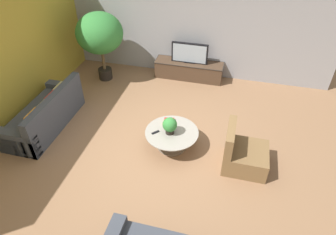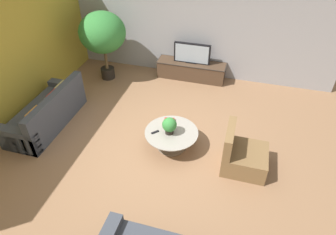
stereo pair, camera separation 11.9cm
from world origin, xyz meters
TOP-DOWN VIEW (x-y plane):
  - ground_plane at (0.00, 0.00)m, footprint 24.00×24.00m
  - back_wall_stone at (0.00, 3.26)m, footprint 7.40×0.12m
  - side_wall_left at (-3.26, 0.20)m, footprint 0.12×7.40m
  - media_console at (0.06, 2.94)m, footprint 1.84×0.50m
  - television at (0.06, 2.94)m, footprint 0.96×0.13m
  - coffee_table at (0.27, 0.14)m, footprint 1.06×1.06m
  - couch_by_wall at (-2.53, 0.12)m, footprint 0.84×2.00m
  - armchair_wicker at (1.67, -0.02)m, footprint 0.80×0.76m
  - potted_palm_tall at (-2.14, 2.34)m, footprint 1.18×1.18m
  - potted_plant_tabletop at (0.24, 0.10)m, footprint 0.28×0.28m
  - book_stack at (0.15, 0.41)m, footprint 0.24×0.26m
  - remote_black at (-0.03, 0.04)m, footprint 0.14×0.14m

SIDE VIEW (x-z plane):
  - ground_plane at x=0.00m, z-range 0.00..0.00m
  - media_console at x=0.06m, z-range 0.01..0.48m
  - armchair_wicker at x=1.67m, z-range -0.16..0.70m
  - coffee_table at x=0.27m, z-range 0.08..0.47m
  - couch_by_wall at x=-2.53m, z-range -0.13..0.71m
  - remote_black at x=-0.03m, z-range 0.39..0.41m
  - book_stack at x=0.15m, z-range 0.39..0.44m
  - potted_plant_tabletop at x=0.24m, z-range 0.41..0.76m
  - television at x=0.06m, z-range 0.46..1.00m
  - potted_palm_tall at x=-2.14m, z-range 0.36..2.17m
  - back_wall_stone at x=0.00m, z-range 0.00..3.00m
  - side_wall_left at x=-3.26m, z-range 0.00..3.00m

